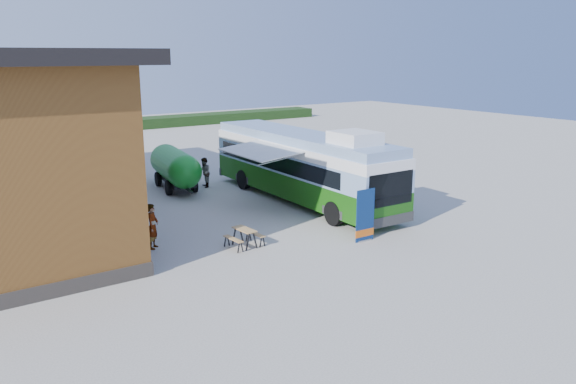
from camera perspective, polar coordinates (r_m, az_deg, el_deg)
ground at (r=22.78m, az=1.79°, el=-4.93°), size 100.00×100.00×0.00m
hedge at (r=59.51m, az=-14.11°, el=6.84°), size 40.00×3.00×1.00m
bus at (r=28.41m, az=1.44°, el=2.87°), size 3.10×13.16×4.03m
awning at (r=26.99m, az=-2.22°, el=4.46°), size 2.89×4.57×0.53m
banner at (r=22.65m, az=7.83°, el=-2.85°), size 0.93×0.20×2.15m
picnic_table at (r=21.96m, az=-4.46°, el=-4.21°), size 1.35×1.22×0.72m
person_a at (r=22.23m, az=-13.59°, el=-3.40°), size 0.74×0.77×1.78m
person_b at (r=31.89m, az=-8.49°, el=1.96°), size 0.84×0.97×1.69m
slurry_tanker at (r=31.69m, az=-11.42°, el=2.58°), size 2.41×6.02×2.24m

